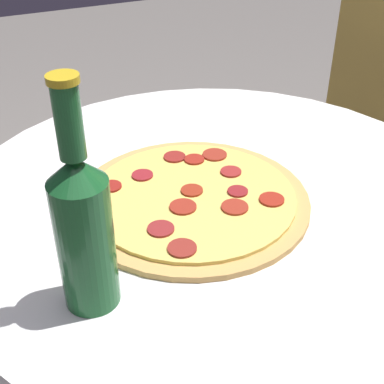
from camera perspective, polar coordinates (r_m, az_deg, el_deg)
table at (r=0.98m, az=2.46°, el=-8.31°), size 0.87×0.87×0.73m
pizza at (r=0.84m, az=0.01°, el=-0.67°), size 0.37×0.37×0.02m
beer_bottle at (r=0.62m, az=-11.51°, el=-3.63°), size 0.07×0.07×0.29m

